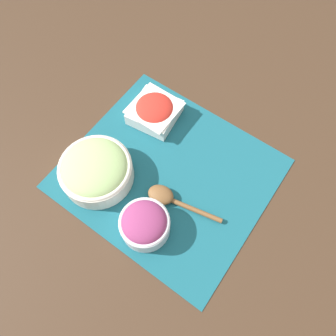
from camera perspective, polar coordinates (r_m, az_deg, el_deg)
The scene contains 6 objects.
ground_plane at distance 0.85m, azimuth 0.00°, elevation -0.97°, with size 3.00×3.00×0.00m, color #422D1E.
placemat at distance 0.85m, azimuth 0.00°, elevation -0.92°, with size 0.50×0.45×0.00m.
tomato_bowl at distance 0.91m, azimuth -2.34°, elevation 9.95°, with size 0.14×0.14×0.06m.
cucumber_bowl at distance 0.83m, azimuth -12.46°, elevation -0.28°, with size 0.18×0.18×0.08m.
onion_bowl at distance 0.76m, azimuth -4.08°, elevation -9.67°, with size 0.12×0.12×0.08m.
wooden_spoon at distance 0.81m, azimuth -0.18°, elevation -5.15°, with size 0.20×0.07×0.03m.
Camera 1 is at (-0.20, 0.29, 0.78)m, focal length 35.00 mm.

